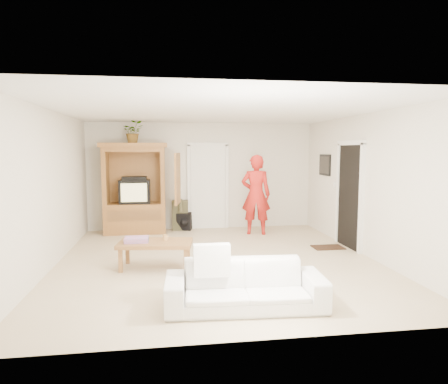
# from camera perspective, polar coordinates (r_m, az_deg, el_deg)

# --- Properties ---
(floor) EXTENTS (6.00, 6.00, 0.00)m
(floor) POSITION_cam_1_polar(r_m,az_deg,el_deg) (7.12, -0.96, -9.77)
(floor) COLOR tan
(floor) RESTS_ON ground
(ceiling) EXTENTS (6.00, 6.00, 0.00)m
(ceiling) POSITION_cam_1_polar(r_m,az_deg,el_deg) (6.89, -1.00, 11.53)
(ceiling) COLOR white
(ceiling) RESTS_ON floor
(wall_back) EXTENTS (5.50, 0.00, 5.50)m
(wall_back) POSITION_cam_1_polar(r_m,az_deg,el_deg) (9.86, -3.20, 2.29)
(wall_back) COLOR silver
(wall_back) RESTS_ON floor
(wall_front) EXTENTS (5.50, 0.00, 5.50)m
(wall_front) POSITION_cam_1_polar(r_m,az_deg,el_deg) (3.95, 4.57, -3.28)
(wall_front) COLOR silver
(wall_front) RESTS_ON floor
(wall_left) EXTENTS (0.00, 6.00, 6.00)m
(wall_left) POSITION_cam_1_polar(r_m,az_deg,el_deg) (7.08, -23.63, 0.34)
(wall_left) COLOR silver
(wall_left) RESTS_ON floor
(wall_right) EXTENTS (0.00, 6.00, 6.00)m
(wall_right) POSITION_cam_1_polar(r_m,az_deg,el_deg) (7.73, 19.68, 0.93)
(wall_right) COLOR silver
(wall_right) RESTS_ON floor
(armoire) EXTENTS (1.82, 1.14, 2.10)m
(armoire) POSITION_cam_1_polar(r_m,az_deg,el_deg) (9.54, -12.47, -0.32)
(armoire) COLOR #925C2D
(armoire) RESTS_ON floor
(door_back) EXTENTS (0.85, 0.05, 2.04)m
(door_back) POSITION_cam_1_polar(r_m,az_deg,el_deg) (9.87, -2.31, 0.67)
(door_back) COLOR white
(door_back) RESTS_ON floor
(doorway_right) EXTENTS (0.05, 0.90, 2.04)m
(doorway_right) POSITION_cam_1_polar(r_m,az_deg,el_deg) (8.28, 17.52, -0.63)
(doorway_right) COLOR black
(doorway_right) RESTS_ON floor
(framed_picture) EXTENTS (0.03, 0.60, 0.48)m
(framed_picture) POSITION_cam_1_polar(r_m,az_deg,el_deg) (9.42, 14.22, 3.77)
(framed_picture) COLOR black
(framed_picture) RESTS_ON wall_right
(doormat) EXTENTS (0.60, 0.40, 0.02)m
(doormat) POSITION_cam_1_polar(r_m,az_deg,el_deg) (8.28, 14.63, -7.65)
(doormat) COLOR #382316
(doormat) RESTS_ON floor
(plant) EXTENTS (0.49, 0.43, 0.50)m
(plant) POSITION_cam_1_polar(r_m,az_deg,el_deg) (9.47, -12.83, 8.36)
(plant) COLOR #4C7238
(plant) RESTS_ON armoire
(man) EXTENTS (0.75, 0.59, 1.83)m
(man) POSITION_cam_1_polar(r_m,az_deg,el_deg) (9.19, 4.57, -0.38)
(man) COLOR red
(man) RESTS_ON floor
(sofa) EXTENTS (1.98, 0.87, 0.57)m
(sofa) POSITION_cam_1_polar(r_m,az_deg,el_deg) (5.04, 3.03, -13.16)
(sofa) COLOR silver
(sofa) RESTS_ON floor
(coffee_table) EXTENTS (1.26, 0.79, 0.44)m
(coffee_table) POSITION_cam_1_polar(r_m,az_deg,el_deg) (6.71, -9.78, -7.45)
(coffee_table) COLOR olive
(coffee_table) RESTS_ON floor
(towel) EXTENTS (0.38, 0.28, 0.08)m
(towel) POSITION_cam_1_polar(r_m,az_deg,el_deg) (6.71, -12.39, -6.66)
(towel) COLOR #FD5474
(towel) RESTS_ON coffee_table
(candle) EXTENTS (0.08, 0.08, 0.10)m
(candle) POSITION_cam_1_polar(r_m,az_deg,el_deg) (6.74, -8.40, -6.44)
(candle) COLOR tan
(candle) RESTS_ON coffee_table
(backpack_black) EXTENTS (0.38, 0.29, 0.42)m
(backpack_black) POSITION_cam_1_polar(r_m,az_deg,el_deg) (9.73, -5.70, -4.25)
(backpack_black) COLOR black
(backpack_black) RESTS_ON floor
(backpack_olive) EXTENTS (0.40, 0.31, 0.72)m
(backpack_olive) POSITION_cam_1_polar(r_m,az_deg,el_deg) (9.78, -6.27, -3.30)
(backpack_olive) COLOR #47442B
(backpack_olive) RESTS_ON floor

